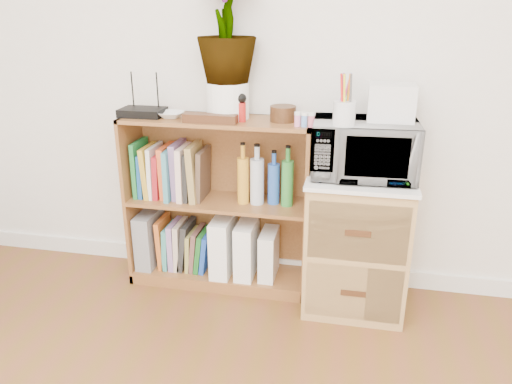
# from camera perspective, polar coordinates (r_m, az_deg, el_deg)

# --- Properties ---
(skirting_board) EXTENTS (4.00, 0.02, 0.10)m
(skirting_board) POSITION_cam_1_polar(r_m,az_deg,el_deg) (2.98, 3.27, -8.49)
(skirting_board) COLOR white
(skirting_board) RESTS_ON ground
(bookshelf) EXTENTS (1.00, 0.30, 0.95)m
(bookshelf) POSITION_cam_1_polar(r_m,az_deg,el_deg) (2.74, -4.25, -1.39)
(bookshelf) COLOR brown
(bookshelf) RESTS_ON ground
(wicker_unit) EXTENTS (0.50, 0.45, 0.70)m
(wicker_unit) POSITION_cam_1_polar(r_m,az_deg,el_deg) (2.63, 11.39, -5.74)
(wicker_unit) COLOR #9E7542
(wicker_unit) RESTS_ON ground
(microwave) EXTENTS (0.50, 0.35, 0.27)m
(microwave) POSITION_cam_1_polar(r_m,az_deg,el_deg) (2.44, 12.22, 4.84)
(microwave) COLOR white
(microwave) RESTS_ON wicker_unit
(pen_cup) EXTENTS (0.10, 0.10, 0.11)m
(pen_cup) POSITION_cam_1_polar(r_m,az_deg,el_deg) (2.28, 10.05, 8.85)
(pen_cup) COLOR silver
(pen_cup) RESTS_ON microwave
(small_appliance) EXTENTS (0.21, 0.18, 0.17)m
(small_appliance) POSITION_cam_1_polar(r_m,az_deg,el_deg) (2.44, 15.20, 9.87)
(small_appliance) COLOR silver
(small_appliance) RESTS_ON microwave
(router) EXTENTS (0.23, 0.15, 0.04)m
(router) POSITION_cam_1_polar(r_m,az_deg,el_deg) (2.71, -12.83, 8.89)
(router) COLOR black
(router) RESTS_ON bookshelf
(white_bowl) EXTENTS (0.13, 0.13, 0.03)m
(white_bowl) POSITION_cam_1_polar(r_m,az_deg,el_deg) (2.64, -9.65, 8.69)
(white_bowl) COLOR silver
(white_bowl) RESTS_ON bookshelf
(plant_pot) EXTENTS (0.22, 0.22, 0.18)m
(plant_pot) POSITION_cam_1_polar(r_m,az_deg,el_deg) (2.58, -3.24, 10.41)
(plant_pot) COLOR white
(plant_pot) RESTS_ON bookshelf
(potted_plant) EXTENTS (0.30, 0.30, 0.54)m
(potted_plant) POSITION_cam_1_polar(r_m,az_deg,el_deg) (2.54, -3.42, 18.50)
(potted_plant) COLOR #447E32
(potted_plant) RESTS_ON plant_pot
(trinket_box) EXTENTS (0.27, 0.07, 0.04)m
(trinket_box) POSITION_cam_1_polar(r_m,az_deg,el_deg) (2.50, -5.26, 8.36)
(trinket_box) COLOR #351B0E
(trinket_box) RESTS_ON bookshelf
(kokeshi_doll) EXTENTS (0.04, 0.04, 0.09)m
(kokeshi_doll) POSITION_cam_1_polar(r_m,az_deg,el_deg) (2.51, -1.65, 9.10)
(kokeshi_doll) COLOR red
(kokeshi_doll) RESTS_ON bookshelf
(wooden_bowl) EXTENTS (0.13, 0.13, 0.08)m
(wooden_bowl) POSITION_cam_1_polar(r_m,az_deg,el_deg) (2.53, 3.10, 8.93)
(wooden_bowl) COLOR #321D0D
(wooden_bowl) RESTS_ON bookshelf
(paint_jars) EXTENTS (0.12, 0.04, 0.06)m
(paint_jars) POSITION_cam_1_polar(r_m,az_deg,el_deg) (2.42, 5.54, 8.12)
(paint_jars) COLOR #CE7292
(paint_jars) RESTS_ON bookshelf
(file_box) EXTENTS (0.10, 0.26, 0.32)m
(file_box) POSITION_cam_1_polar(r_m,az_deg,el_deg) (2.97, -12.03, -5.12)
(file_box) COLOR gray
(file_box) RESTS_ON bookshelf
(magazine_holder_left) EXTENTS (0.10, 0.26, 0.33)m
(magazine_holder_left) POSITION_cam_1_polar(r_m,az_deg,el_deg) (2.82, -3.73, -6.01)
(magazine_holder_left) COLOR white
(magazine_holder_left) RESTS_ON bookshelf
(magazine_holder_mid) EXTENTS (0.10, 0.25, 0.31)m
(magazine_holder_mid) POSITION_cam_1_polar(r_m,az_deg,el_deg) (2.80, -1.07, -6.44)
(magazine_holder_mid) COLOR white
(magazine_holder_mid) RESTS_ON bookshelf
(magazine_holder_right) EXTENTS (0.08, 0.21, 0.27)m
(magazine_holder_right) POSITION_cam_1_polar(r_m,az_deg,el_deg) (2.79, 1.47, -7.08)
(magazine_holder_right) COLOR white
(magazine_holder_right) RESTS_ON bookshelf
(cookbooks) EXTENTS (0.39, 0.20, 0.31)m
(cookbooks) POSITION_cam_1_polar(r_m,az_deg,el_deg) (2.76, -9.65, 2.26)
(cookbooks) COLOR #207A36
(cookbooks) RESTS_ON bookshelf
(liquor_bottles) EXTENTS (0.30, 0.07, 0.32)m
(liquor_bottles) POSITION_cam_1_polar(r_m,az_deg,el_deg) (2.62, 0.98, 1.83)
(liquor_bottles) COLOR gold
(liquor_bottles) RESTS_ON bookshelf
(lower_books) EXTENTS (0.31, 0.19, 0.29)m
(lower_books) POSITION_cam_1_polar(r_m,az_deg,el_deg) (2.91, -8.17, -6.09)
(lower_books) COLOR #C55F22
(lower_books) RESTS_ON bookshelf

